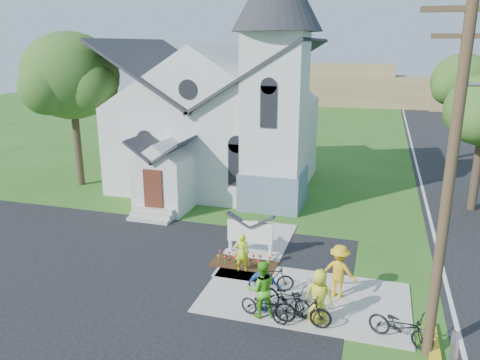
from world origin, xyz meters
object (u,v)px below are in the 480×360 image
(cyclist_3, at_px, (339,271))
(cyclist_2, at_px, (263,286))
(bike_3, at_px, (303,310))
(cyclist_4, at_px, (319,296))
(cyclist_1, at_px, (261,289))
(utility_pole, at_px, (453,170))
(bike_4, at_px, (401,326))
(church_sign, at_px, (250,233))
(bike_0, at_px, (265,306))
(bike_1, at_px, (271,279))
(bike_2, at_px, (287,298))
(cyclist_0, at_px, (242,252))

(cyclist_3, bearing_deg, cyclist_2, 49.20)
(bike_3, height_order, cyclist_4, cyclist_4)
(cyclist_1, bearing_deg, utility_pole, 150.68)
(bike_4, bearing_deg, church_sign, 74.44)
(bike_0, bearing_deg, utility_pole, -77.82)
(bike_1, xyz_separation_m, bike_4, (4.26, -1.73, 0.02))
(cyclist_3, bearing_deg, bike_0, 58.73)
(church_sign, height_order, cyclist_3, cyclist_3)
(utility_pole, distance_m, bike_0, 6.91)
(utility_pole, height_order, cyclist_2, utility_pole)
(cyclist_1, height_order, bike_2, cyclist_1)
(bike_1, bearing_deg, bike_0, 168.86)
(bike_1, height_order, cyclist_2, cyclist_2)
(bike_0, relative_size, cyclist_2, 0.98)
(church_sign, height_order, utility_pole, utility_pole)
(cyclist_3, bearing_deg, bike_1, 22.86)
(bike_1, bearing_deg, cyclist_1, 163.70)
(utility_pole, bearing_deg, bike_2, 167.39)
(bike_0, xyz_separation_m, cyclist_3, (2.08, 2.11, 0.50))
(cyclist_0, distance_m, bike_2, 3.20)
(cyclist_0, distance_m, bike_4, 6.41)
(bike_3, bearing_deg, bike_2, 44.26)
(bike_1, xyz_separation_m, cyclist_2, (0.02, -1.25, 0.38))
(cyclist_4, relative_size, bike_4, 0.92)
(bike_3, relative_size, cyclist_4, 1.00)
(cyclist_1, xyz_separation_m, bike_2, (0.76, 0.48, -0.46))
(utility_pole, distance_m, cyclist_2, 6.79)
(church_sign, relative_size, cyclist_2, 1.27)
(church_sign, distance_m, bike_4, 7.27)
(bike_1, xyz_separation_m, bike_3, (1.40, -1.73, 0.05))
(cyclist_1, relative_size, bike_2, 1.03)
(bike_3, bearing_deg, cyclist_0, 44.85)
(utility_pole, height_order, bike_2, utility_pole)
(cyclist_0, bearing_deg, bike_0, 105.53)
(bike_2, height_order, bike_3, bike_3)
(church_sign, relative_size, bike_1, 1.37)
(utility_pole, relative_size, cyclist_1, 5.30)
(cyclist_0, distance_m, bike_3, 4.10)
(bike_0, xyz_separation_m, cyclist_4, (1.64, 0.32, 0.45))
(church_sign, distance_m, cyclist_4, 5.27)
(cyclist_4, xyz_separation_m, bike_4, (2.43, -0.32, -0.39))
(utility_pole, bearing_deg, cyclist_4, 169.05)
(bike_2, bearing_deg, bike_4, -78.66)
(cyclist_2, bearing_deg, bike_3, 158.77)
(church_sign, bearing_deg, bike_3, -56.50)
(cyclist_1, bearing_deg, cyclist_4, 160.90)
(bike_1, relative_size, cyclist_3, 0.85)
(church_sign, height_order, bike_2, church_sign)
(cyclist_3, height_order, bike_4, cyclist_3)
(cyclist_0, bearing_deg, cyclist_3, 153.97)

